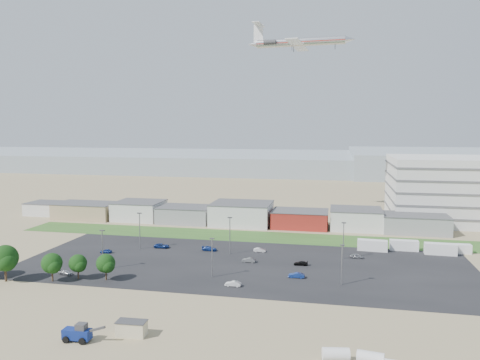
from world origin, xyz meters
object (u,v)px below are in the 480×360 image
(storage_tank_nw, at_px, (336,354))
(parked_car_5, at_px, (106,251))
(portable_shed, at_px, (132,328))
(parked_car_13, at_px, (233,284))
(parked_car_1, at_px, (296,275))
(parked_car_7, at_px, (249,260))
(telehandler, at_px, (77,332))
(parked_car_6, at_px, (209,249))
(parked_car_10, at_px, (65,273))
(parked_car_12, at_px, (301,263))
(box_trailer_a, at_px, (372,245))
(parked_car_9, at_px, (162,246))
(parked_car_11, at_px, (260,250))
(parked_car_8, at_px, (357,256))
(airliner, at_px, (300,42))

(storage_tank_nw, distance_m, parked_car_5, 83.62)
(portable_shed, distance_m, parked_car_13, 31.06)
(parked_car_1, distance_m, parked_car_7, 17.45)
(telehandler, height_order, parked_car_6, telehandler)
(parked_car_1, relative_size, parked_car_7, 1.06)
(parked_car_7, relative_size, parked_car_10, 0.98)
(parked_car_12, relative_size, parked_car_13, 1.01)
(box_trailer_a, distance_m, parked_car_6, 48.38)
(parked_car_9, xyz_separation_m, parked_car_11, (29.90, 1.53, -0.07))
(storage_tank_nw, bearing_deg, parked_car_10, 155.03)
(parked_car_6, xyz_separation_m, parked_car_10, (-28.86, -29.37, -0.10))
(parked_car_8, bearing_deg, telehandler, 145.15)
(storage_tank_nw, height_order, parked_car_7, storage_tank_nw)
(box_trailer_a, height_order, parked_car_11, box_trailer_a)
(portable_shed, bearing_deg, parked_car_12, 59.61)
(parked_car_1, distance_m, parked_car_8, 25.51)
(parked_car_7, xyz_separation_m, parked_car_11, (1.13, 11.08, -0.03))
(parked_car_6, xyz_separation_m, parked_car_7, (13.68, -9.34, -0.04))
(parked_car_6, height_order, parked_car_12, parked_car_6)
(parked_car_5, height_order, parked_car_8, parked_car_8)
(airliner, distance_m, parked_car_11, 90.22)
(parked_car_13, bearing_deg, box_trailer_a, 140.03)
(telehandler, bearing_deg, parked_car_7, 68.20)
(parked_car_5, xyz_separation_m, parked_car_7, (42.54, -0.71, 0.02))
(airliner, bearing_deg, storage_tank_nw, -77.77)
(parked_car_5, bearing_deg, telehandler, 19.05)
(telehandler, height_order, parked_car_10, telehandler)
(parked_car_5, distance_m, parked_car_7, 42.55)
(telehandler, xyz_separation_m, storage_tank_nw, (43.28, 1.73, -0.35))
(airliner, relative_size, parked_car_7, 11.55)
(telehandler, distance_m, storage_tank_nw, 43.31)
(storage_tank_nw, distance_m, parked_car_9, 79.71)
(parked_car_6, bearing_deg, parked_car_12, -105.67)
(storage_tank_nw, bearing_deg, parked_car_5, 142.03)
(telehandler, distance_m, parked_car_5, 57.80)
(parked_car_6, bearing_deg, portable_shed, -175.19)
(box_trailer_a, height_order, parked_car_7, box_trailer_a)
(airliner, height_order, parked_car_12, airliner)
(parked_car_1, relative_size, parked_car_12, 1.05)
(parked_car_8, bearing_deg, airliner, 23.18)
(parked_car_13, bearing_deg, parked_car_11, 178.67)
(parked_car_8, bearing_deg, parked_car_6, 93.97)
(portable_shed, relative_size, parked_car_5, 1.54)
(parked_car_12, bearing_deg, telehandler, -33.33)
(airliner, xyz_separation_m, parked_car_13, (-7.46, -88.19, -69.39))
(airliner, relative_size, parked_car_11, 12.07)
(parked_car_11, xyz_separation_m, parked_car_12, (12.89, -11.02, -0.04))
(box_trailer_a, bearing_deg, parked_car_11, -161.87)
(parked_car_12, height_order, parked_car_13, parked_car_13)
(telehandler, distance_m, parked_car_1, 53.70)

